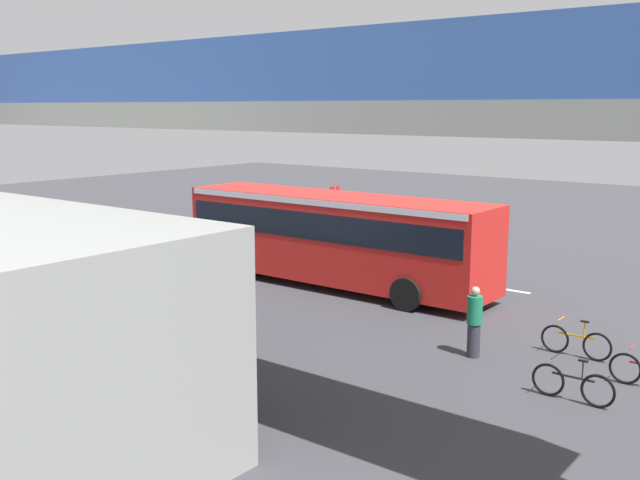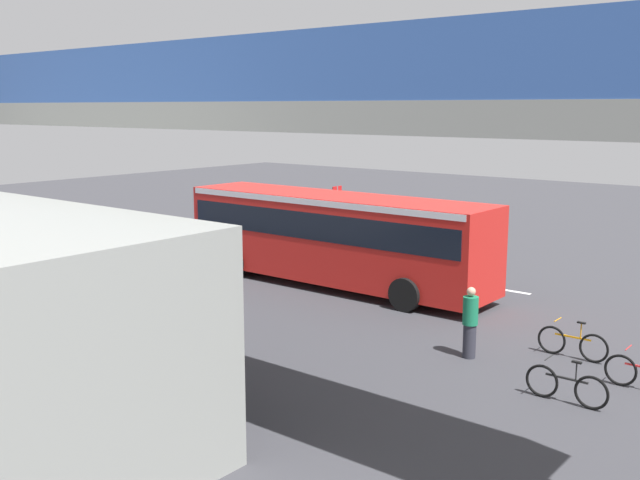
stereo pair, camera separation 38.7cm
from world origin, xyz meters
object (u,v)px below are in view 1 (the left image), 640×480
Objects in this scene: city_bus at (335,232)px; bicycle_orange at (576,342)px; pedestrian at (474,322)px; traffic_sign at (335,207)px; parked_van at (59,231)px; bicycle_black at (573,385)px.

city_bus reaches higher than bicycle_orange.
pedestrian is 0.64× the size of traffic_sign.
pedestrian is at bearing 178.84° from parked_van.
parked_van is 2.68× the size of pedestrian.
parked_van is at bearing -4.46° from bicycle_black.
pedestrian is 13.96m from traffic_sign.
pedestrian is (2.91, -1.29, 0.51)m from bicycle_black.
city_bus reaches higher than bicycle_black.
bicycle_orange is 2.58m from pedestrian.
bicycle_orange is at bearing 166.10° from city_bus.
bicycle_orange is 0.63× the size of traffic_sign.
pedestrian is (-7.17, 3.82, -1.00)m from city_bus.
bicycle_black is at bearing 156.03° from pedestrian.
traffic_sign reaches higher than bicycle_black.
traffic_sign is (3.68, -4.91, 0.01)m from city_bus.
bicycle_orange is (0.91, -2.85, 0.00)m from bicycle_black.
parked_van is 18.50m from pedestrian.
city_bus is 6.52× the size of bicycle_black.
traffic_sign reaches higher than bicycle_orange.
bicycle_orange is at bearing -176.71° from parked_van.
city_bus is 8.19m from pedestrian.
parked_van is 20.54m from bicycle_orange.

